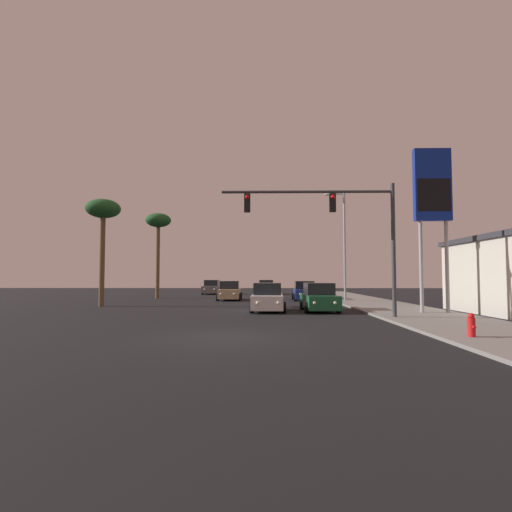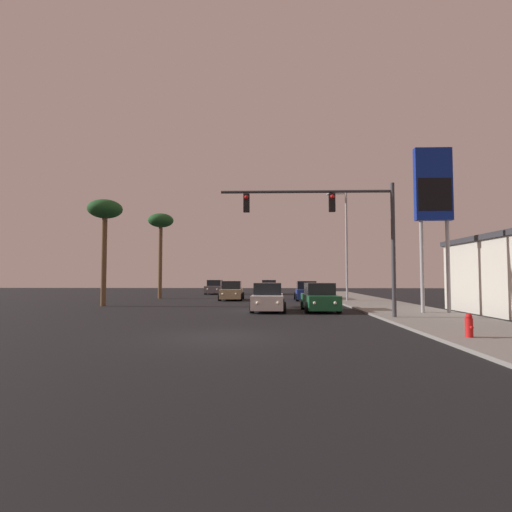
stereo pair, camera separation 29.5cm
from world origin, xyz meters
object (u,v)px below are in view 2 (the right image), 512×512
(car_blue, at_px, (306,292))
(palm_tree_mid, at_px, (161,225))
(street_lamp, at_px, (345,240))
(fire_hydrant, at_px, (469,326))
(car_white, at_px, (268,298))
(car_green, at_px, (320,298))
(palm_tree_near, at_px, (105,214))
(car_silver, at_px, (269,288))
(traffic_light_mast, at_px, (341,221))
(car_tan, at_px, (232,291))
(car_grey, at_px, (215,288))
(gas_station_sign, at_px, (433,193))

(car_blue, distance_m, palm_tree_mid, 15.22)
(street_lamp, height_order, fire_hydrant, street_lamp)
(car_blue, height_order, car_white, same)
(street_lamp, bearing_deg, car_green, -109.83)
(car_green, xyz_separation_m, palm_tree_near, (-14.61, 3.67, 5.73))
(car_blue, relative_size, car_silver, 1.00)
(traffic_light_mast, xyz_separation_m, palm_tree_near, (-15.11, 8.21, 1.70))
(car_green, relative_size, car_tan, 1.00)
(car_blue, relative_size, car_white, 1.00)
(car_grey, xyz_separation_m, car_white, (6.37, -23.63, 0.00))
(car_tan, relative_size, car_silver, 1.00)
(car_green, relative_size, gas_station_sign, 0.48)
(car_silver, distance_m, gas_station_sign, 27.73)
(car_blue, xyz_separation_m, car_green, (-0.26, -11.05, 0.00))
(car_green, height_order, street_lamp, street_lamp)
(car_blue, distance_m, traffic_light_mast, 16.11)
(car_grey, xyz_separation_m, car_tan, (3.15, -12.25, 0.00))
(street_lamp, relative_size, gas_station_sign, 1.00)
(gas_station_sign, xyz_separation_m, palm_tree_near, (-20.59, 5.73, -0.13))
(car_grey, bearing_deg, traffic_light_mast, 111.57)
(car_blue, height_order, car_green, same)
(traffic_light_mast, relative_size, street_lamp, 0.94)
(car_grey, relative_size, car_tan, 1.00)
(car_white, bearing_deg, palm_tree_near, -16.09)
(fire_hydrant, bearing_deg, car_grey, 110.33)
(car_grey, height_order, traffic_light_mast, traffic_light_mast)
(gas_station_sign, height_order, palm_tree_near, gas_station_sign)
(car_tan, relative_size, palm_tree_mid, 0.53)
(car_tan, xyz_separation_m, car_white, (3.22, -11.38, 0.00))
(gas_station_sign, bearing_deg, palm_tree_mid, 140.88)
(car_blue, height_order, car_grey, same)
(street_lamp, distance_m, palm_tree_mid, 17.36)
(car_green, distance_m, car_tan, 12.96)
(traffic_light_mast, height_order, palm_tree_mid, palm_tree_mid)
(traffic_light_mast, bearing_deg, street_lamp, 78.48)
(car_green, bearing_deg, gas_station_sign, 159.37)
(car_green, distance_m, traffic_light_mast, 6.09)
(palm_tree_mid, bearing_deg, car_grey, 68.53)
(traffic_light_mast, xyz_separation_m, palm_tree_mid, (-13.85, 18.21, 2.24))
(car_blue, height_order, traffic_light_mast, traffic_light_mast)
(fire_hydrant, bearing_deg, car_silver, 100.45)
(car_tan, distance_m, car_white, 11.83)
(traffic_light_mast, bearing_deg, car_green, 96.28)
(car_white, relative_size, gas_station_sign, 0.48)
(car_grey, distance_m, palm_tree_near, 21.35)
(car_blue, bearing_deg, palm_tree_mid, -9.33)
(car_blue, bearing_deg, gas_station_sign, 115.12)
(fire_hydrant, bearing_deg, traffic_light_mast, 113.90)
(car_green, relative_size, car_grey, 1.00)
(traffic_light_mast, bearing_deg, car_white, 128.61)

